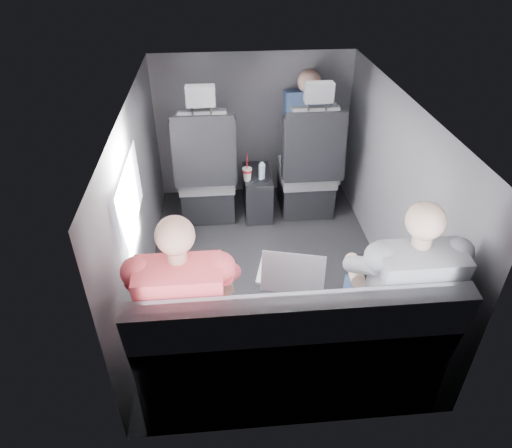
{
  "coord_description": "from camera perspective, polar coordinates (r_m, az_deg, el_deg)",
  "views": [
    {
      "loc": [
        -0.34,
        -2.72,
        2.31
      ],
      "look_at": [
        -0.1,
        -0.05,
        0.49
      ],
      "focal_mm": 32.0,
      "sensor_mm": 36.0,
      "label": 1
    }
  ],
  "objects": [
    {
      "name": "panel_left",
      "position": [
        3.22,
        -14.47,
        2.52
      ],
      "size": [
        0.02,
        2.6,
        1.35
      ],
      "primitive_type": "cube",
      "color": "#56565B",
      "rests_on": "floor"
    },
    {
      "name": "front_seat_right",
      "position": [
        4.12,
        6.52,
        6.32
      ],
      "size": [
        0.52,
        0.58,
        1.26
      ],
      "color": "black",
      "rests_on": "floor"
    },
    {
      "name": "laptop_silver",
      "position": [
        2.6,
        4.21,
        -6.13
      ],
      "size": [
        0.39,
        0.38,
        0.24
      ],
      "color": "silver",
      "rests_on": "rear_bench"
    },
    {
      "name": "passenger_rear_left",
      "position": [
        2.44,
        -8.76,
        -9.84
      ],
      "size": [
        0.51,
        0.63,
        1.24
      ],
      "color": "#38383D",
      "rests_on": "rear_bench"
    },
    {
      "name": "panel_right",
      "position": [
        3.41,
        16.89,
        3.92
      ],
      "size": [
        0.02,
        2.6,
        1.35
      ],
      "primitive_type": "cube",
      "color": "#56565B",
      "rests_on": "floor"
    },
    {
      "name": "side_window",
      "position": [
        2.85,
        -15.43,
        3.24
      ],
      "size": [
        0.02,
        0.75,
        0.42
      ],
      "primitive_type": "cube",
      "color": "white",
      "rests_on": "panel_left"
    },
    {
      "name": "ceiling",
      "position": [
        2.9,
        1.87,
        14.87
      ],
      "size": [
        2.6,
        2.6,
        0.0
      ],
      "primitive_type": "plane",
      "rotation": [
        3.14,
        0.0,
        0.0
      ],
      "color": "#B2B2AD",
      "rests_on": "panel_back"
    },
    {
      "name": "soda_cup",
      "position": [
        3.95,
        -1.11,
        6.3
      ],
      "size": [
        0.08,
        0.08,
        0.25
      ],
      "color": "white",
      "rests_on": "center_console"
    },
    {
      "name": "rear_bench",
      "position": [
        2.62,
        4.24,
        -15.72
      ],
      "size": [
        1.6,
        0.57,
        0.92
      ],
      "color": "#57575C",
      "rests_on": "floor"
    },
    {
      "name": "panel_back",
      "position": [
        2.19,
        5.61,
        -14.27
      ],
      "size": [
        1.8,
        0.02,
        1.35
      ],
      "primitive_type": "cube",
      "color": "#56565B",
      "rests_on": "floor"
    },
    {
      "name": "passenger_front_right",
      "position": [
        4.2,
        6.31,
        12.2
      ],
      "size": [
        0.4,
        0.4,
        0.81
      ],
      "color": "navy",
      "rests_on": "front_seat_right"
    },
    {
      "name": "passenger_rear_right",
      "position": [
        2.59,
        17.33,
        -7.88
      ],
      "size": [
        0.52,
        0.63,
        1.25
      ],
      "color": "navy",
      "rests_on": "rear_bench"
    },
    {
      "name": "front_seat_left",
      "position": [
        4.04,
        -6.17,
        5.79
      ],
      "size": [
        0.52,
        0.58,
        1.26
      ],
      "color": "black",
      "rests_on": "floor"
    },
    {
      "name": "floor",
      "position": [
        3.59,
        1.47,
        -5.94
      ],
      "size": [
        2.6,
        2.6,
        0.0
      ],
      "primitive_type": "plane",
      "color": "black",
      "rests_on": "ground"
    },
    {
      "name": "panel_front",
      "position": [
        4.35,
        -0.34,
        12.13
      ],
      "size": [
        1.8,
        0.02,
        1.35
      ],
      "primitive_type": "cube",
      "color": "#56565B",
      "rests_on": "floor"
    },
    {
      "name": "seatbelt",
      "position": [
        3.79,
        7.38,
        10.45
      ],
      "size": [
        0.35,
        0.11,
        0.59
      ],
      "primitive_type": "cube",
      "rotation": [
        -0.14,
        0.49,
        0.0
      ],
      "color": "black",
      "rests_on": "front_seat_right"
    },
    {
      "name": "laptop_white",
      "position": [
        2.54,
        -7.71,
        -7.49
      ],
      "size": [
        0.34,
        0.32,
        0.24
      ],
      "color": "silver",
      "rests_on": "passenger_rear_left"
    },
    {
      "name": "center_console",
      "position": [
        4.19,
        0.17,
        3.94
      ],
      "size": [
        0.24,
        0.48,
        0.41
      ],
      "color": "black",
      "rests_on": "floor"
    },
    {
      "name": "laptop_black",
      "position": [
        2.75,
        16.52,
        -5.01
      ],
      "size": [
        0.36,
        0.33,
        0.25
      ],
      "color": "black",
      "rests_on": "passenger_rear_right"
    },
    {
      "name": "water_bottle",
      "position": [
        3.96,
        0.74,
        6.6
      ],
      "size": [
        0.06,
        0.06,
        0.16
      ],
      "color": "#ABCBE7",
      "rests_on": "center_console"
    }
  ]
}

